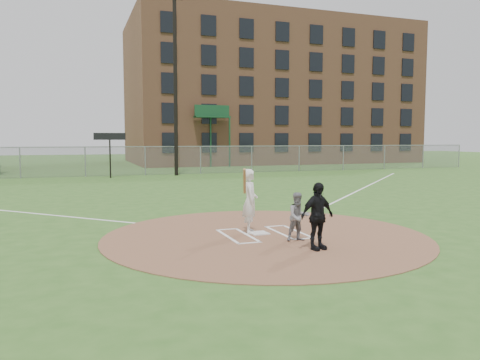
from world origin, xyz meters
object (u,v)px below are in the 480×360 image
object	(u,v)px
home_plate	(259,233)
umpire	(317,216)
batter_at_plate	(250,201)
catcher	(298,217)

from	to	relation	value
home_plate	umpire	bearing A→B (deg)	-74.55
home_plate	umpire	distance (m)	2.29
home_plate	batter_at_plate	bearing A→B (deg)	134.66
catcher	batter_at_plate	xyz separation A→B (m)	(-0.77, 1.33, 0.26)
umpire	batter_at_plate	xyz separation A→B (m)	(-0.77, 2.28, 0.09)
batter_at_plate	catcher	bearing A→B (deg)	-59.82
umpire	batter_at_plate	world-z (taller)	batter_at_plate
home_plate	umpire	size ratio (longest dim) A/B	0.30
catcher	batter_at_plate	bearing A→B (deg)	121.85
home_plate	batter_at_plate	distance (m)	0.89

